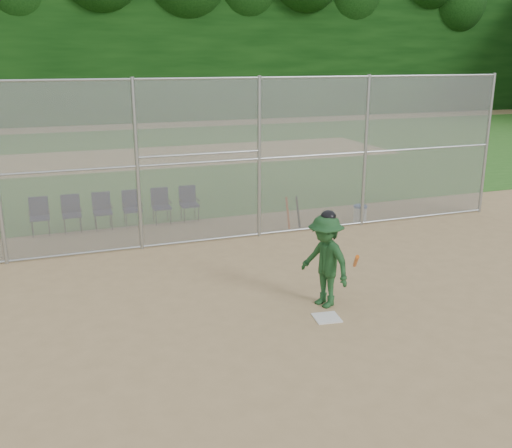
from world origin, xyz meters
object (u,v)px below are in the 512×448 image
object	(u,v)px
home_plate	(327,318)
chair_0	(40,217)
batter_at_plate	(325,260)
water_cooler	(360,214)

from	to	relation	value
home_plate	chair_0	xyz separation A→B (m)	(-4.70, 6.97, 0.47)
batter_at_plate	chair_0	bearing A→B (deg)	127.27
home_plate	water_cooler	bearing A→B (deg)	54.84
home_plate	batter_at_plate	world-z (taller)	batter_at_plate
batter_at_plate	chair_0	world-z (taller)	batter_at_plate
chair_0	water_cooler	bearing A→B (deg)	-12.09
water_cooler	home_plate	bearing A→B (deg)	-125.16
chair_0	batter_at_plate	bearing A→B (deg)	-52.73
home_plate	batter_at_plate	distance (m)	1.03
batter_at_plate	water_cooler	bearing A→B (deg)	53.48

